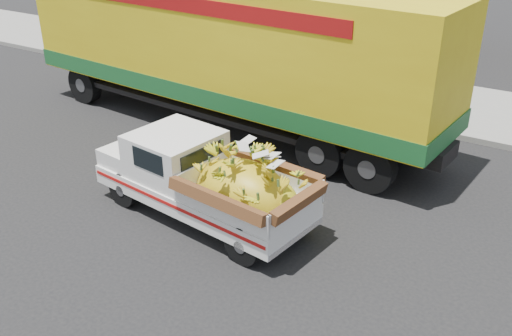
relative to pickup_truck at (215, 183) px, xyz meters
The scene contains 5 objects.
ground 1.90m from the pickup_truck, behind, with size 100.00×100.00×0.00m, color black.
curb 6.79m from the pickup_truck, 104.59° to the left, with size 60.00×0.25×0.15m, color gray.
sidewalk 8.83m from the pickup_truck, 101.14° to the left, with size 60.00×4.00×0.14m, color gray.
pickup_truck is the anchor object (origin of this frame).
semi_trailer 5.00m from the pickup_truck, 122.40° to the left, with size 12.04×3.48×3.80m.
Camera 1 is at (7.26, -7.61, 5.77)m, focal length 40.00 mm.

